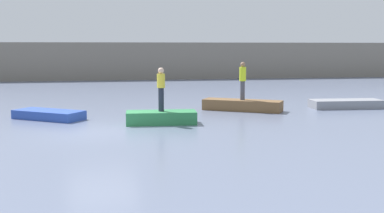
{
  "coord_description": "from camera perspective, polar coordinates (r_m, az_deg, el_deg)",
  "views": [
    {
      "loc": [
        0.13,
        -17.37,
        3.08
      ],
      "look_at": [
        3.97,
        3.47,
        0.41
      ],
      "focal_mm": 44.77,
      "sensor_mm": 36.0,
      "label": 1
    }
  ],
  "objects": [
    {
      "name": "ground_plane",
      "position": [
        17.64,
        -10.71,
        -3.01
      ],
      "size": [
        120.0,
        120.0,
        0.0
      ],
      "primitive_type": "plane",
      "color": "slate"
    },
    {
      "name": "embankment_wall",
      "position": [
        44.87,
        -10.65,
        5.31
      ],
      "size": [
        80.0,
        1.2,
        3.45
      ],
      "primitive_type": "cube",
      "color": "gray",
      "rests_on": "ground_plane"
    },
    {
      "name": "rowboat_blue",
      "position": [
        21.28,
        -16.7,
        -0.94
      ],
      "size": [
        3.2,
        2.75,
        0.38
      ],
      "primitive_type": "cube",
      "rotation": [
        0.0,
        0.0,
        -0.61
      ],
      "color": "#2B4CAD",
      "rests_on": "ground_plane"
    },
    {
      "name": "rowboat_green",
      "position": [
        19.16,
        -3.68,
        -1.32
      ],
      "size": [
        2.85,
        1.29,
        0.51
      ],
      "primitive_type": "cube",
      "rotation": [
        0.0,
        0.0,
        -0.07
      ],
      "color": "#2D7F47",
      "rests_on": "ground_plane"
    },
    {
      "name": "rowboat_brown",
      "position": [
        23.21,
        6.01,
        0.15
      ],
      "size": [
        3.77,
        2.87,
        0.52
      ],
      "primitive_type": "cube",
      "rotation": [
        0.0,
        0.0,
        -0.55
      ],
      "color": "brown",
      "rests_on": "ground_plane"
    },
    {
      "name": "rowboat_grey",
      "position": [
        25.24,
        17.87,
        0.3
      ],
      "size": [
        3.62,
        1.45,
        0.42
      ],
      "primitive_type": "cube",
      "rotation": [
        0.0,
        0.0,
        -0.06
      ],
      "color": "gray",
      "rests_on": "ground_plane"
    },
    {
      "name": "person_yellow_shirt",
      "position": [
        19.02,
        -3.71,
        2.35
      ],
      "size": [
        0.32,
        0.32,
        1.74
      ],
      "color": "#232838",
      "rests_on": "rowboat_green"
    },
    {
      "name": "person_hiviz_shirt",
      "position": [
        23.09,
        6.05,
        3.3
      ],
      "size": [
        0.32,
        0.32,
        1.82
      ],
      "color": "#4C4C56",
      "rests_on": "rowboat_brown"
    }
  ]
}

